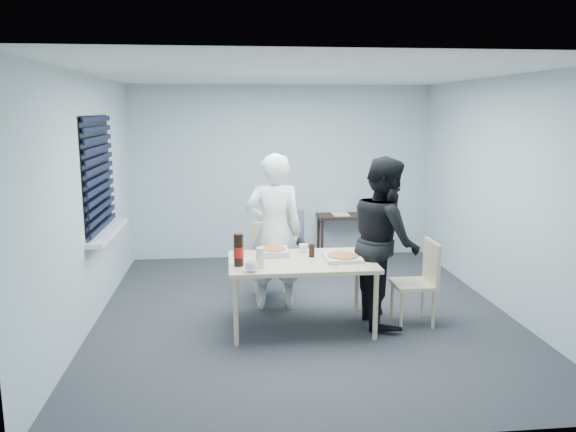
{
  "coord_description": "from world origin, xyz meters",
  "views": [
    {
      "loc": [
        -0.8,
        -5.92,
        2.23
      ],
      "look_at": [
        -0.16,
        0.1,
        1.08
      ],
      "focal_mm": 35.0,
      "sensor_mm": 36.0,
      "label": 1
    }
  ],
  "objects": [
    {
      "name": "side_table",
      "position": [
        1.03,
        2.28,
        0.59
      ],
      "size": [
        1.01,
        0.45,
        0.67
      ],
      "color": "black",
      "rests_on": "ground"
    },
    {
      "name": "pizza_box_b",
      "position": [
        0.34,
        -0.45,
        0.75
      ],
      "size": [
        0.37,
        0.37,
        0.05
      ],
      "rotation": [
        0.0,
        0.0,
        -0.24
      ],
      "color": "silver",
      "rests_on": "dining_table"
    },
    {
      "name": "person_black",
      "position": [
        0.81,
        -0.35,
        0.89
      ],
      "size": [
        0.47,
        0.86,
        1.77
      ],
      "primitive_type": "imported",
      "rotation": [
        0.0,
        0.0,
        1.57
      ],
      "color": "black",
      "rests_on": "ground"
    },
    {
      "name": "papers",
      "position": [
        0.88,
        2.3,
        0.67
      ],
      "size": [
        0.34,
        0.39,
        0.01
      ],
      "primitive_type": "cube",
      "rotation": [
        0.0,
        0.0,
        -0.34
      ],
      "color": "white",
      "rests_on": "side_table"
    },
    {
      "name": "dining_table",
      "position": [
        -0.08,
        -0.41,
        0.66
      ],
      "size": [
        1.48,
        0.94,
        0.72
      ],
      "color": "beige",
      "rests_on": "ground"
    },
    {
      "name": "chair_far",
      "position": [
        -0.32,
        0.64,
        0.51
      ],
      "size": [
        0.42,
        0.42,
        0.89
      ],
      "color": "beige",
      "rests_on": "ground"
    },
    {
      "name": "mug_b",
      "position": [
        -0.01,
        -0.11,
        0.77
      ],
      "size": [
        0.1,
        0.1,
        0.09
      ],
      "primitive_type": "imported",
      "color": "white",
      "rests_on": "dining_table"
    },
    {
      "name": "plastic_cups",
      "position": [
        -0.51,
        -0.66,
        0.82
      ],
      "size": [
        0.09,
        0.09,
        0.2
      ],
      "primitive_type": "cylinder",
      "rotation": [
        0.0,
        0.0,
        -0.08
      ],
      "color": "silver",
      "rests_on": "dining_table"
    },
    {
      "name": "pizza_box_a",
      "position": [
        -0.35,
        -0.19,
        0.76
      ],
      "size": [
        0.3,
        0.3,
        0.08
      ],
      "rotation": [
        0.0,
        0.0,
        -0.39
      ],
      "color": "silver",
      "rests_on": "dining_table"
    },
    {
      "name": "room",
      "position": [
        -2.2,
        0.4,
        1.44
      ],
      "size": [
        5.0,
        5.0,
        5.0
      ],
      "color": "#2B2B30",
      "rests_on": "ground"
    },
    {
      "name": "chair_right",
      "position": [
        1.19,
        -0.44,
        0.51
      ],
      "size": [
        0.42,
        0.42,
        0.89
      ],
      "color": "beige",
      "rests_on": "ground"
    },
    {
      "name": "cola_glass",
      "position": [
        0.05,
        -0.3,
        0.79
      ],
      "size": [
        0.07,
        0.07,
        0.14
      ],
      "primitive_type": "cylinder",
      "rotation": [
        0.0,
        0.0,
        -0.17
      ],
      "color": "black",
      "rests_on": "dining_table"
    },
    {
      "name": "black_box",
      "position": [
        1.25,
        2.28,
        0.7
      ],
      "size": [
        0.14,
        0.1,
        0.06
      ],
      "primitive_type": "cube",
      "rotation": [
        0.0,
        0.0,
        -0.05
      ],
      "color": "black",
      "rests_on": "side_table"
    },
    {
      "name": "mug_a",
      "position": [
        -0.6,
        -0.78,
        0.77
      ],
      "size": [
        0.17,
        0.17,
        0.1
      ],
      "primitive_type": "imported",
      "rotation": [
        0.0,
        0.0,
        0.52
      ],
      "color": "white",
      "rests_on": "dining_table"
    },
    {
      "name": "rubber_band",
      "position": [
        0.22,
        -0.7,
        0.72
      ],
      "size": [
        0.06,
        0.06,
        0.0
      ],
      "primitive_type": "torus",
      "rotation": [
        0.0,
        0.0,
        -0.03
      ],
      "color": "red",
      "rests_on": "dining_table"
    },
    {
      "name": "backpack",
      "position": [
        0.06,
        1.6,
        0.66
      ],
      "size": [
        0.31,
        0.23,
        0.43
      ],
      "rotation": [
        0.0,
        0.0,
        -0.21
      ],
      "color": "slate",
      "rests_on": "stool"
    },
    {
      "name": "stool",
      "position": [
        0.06,
        1.61,
        0.34
      ],
      "size": [
        0.32,
        0.32,
        0.45
      ],
      "color": "black",
      "rests_on": "ground"
    },
    {
      "name": "soda_bottle",
      "position": [
        -0.72,
        -0.57,
        0.88
      ],
      "size": [
        0.1,
        0.1,
        0.32
      ],
      "rotation": [
        0.0,
        0.0,
        -0.15
      ],
      "color": "black",
      "rests_on": "dining_table"
    },
    {
      "name": "person_white",
      "position": [
        -0.31,
        0.2,
        0.89
      ],
      "size": [
        0.65,
        0.42,
        1.77
      ],
      "primitive_type": "imported",
      "rotation": [
        0.0,
        0.0,
        3.14
      ],
      "color": "white",
      "rests_on": "ground"
    }
  ]
}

